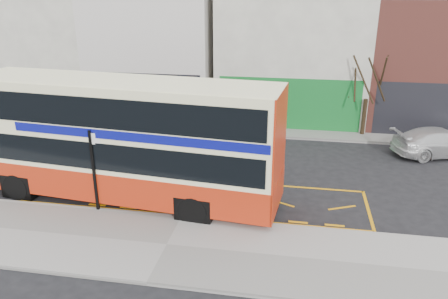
% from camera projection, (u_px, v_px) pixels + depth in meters
% --- Properties ---
extents(ground, '(120.00, 120.00, 0.00)m').
position_uv_depth(ground, '(184.00, 215.00, 16.71)').
color(ground, black).
rests_on(ground, ground).
extents(pavement, '(40.00, 4.00, 0.15)m').
position_uv_depth(pavement, '(167.00, 246.00, 14.57)').
color(pavement, gray).
rests_on(pavement, ground).
extents(kerb, '(40.00, 0.15, 0.15)m').
position_uv_depth(kerb, '(182.00, 218.00, 16.34)').
color(kerb, gray).
rests_on(kerb, ground).
extents(far_pavement, '(50.00, 3.00, 0.15)m').
position_uv_depth(far_pavement, '(230.00, 127.00, 26.83)').
color(far_pavement, gray).
rests_on(far_pavement, ground).
extents(road_markings, '(14.00, 3.40, 0.01)m').
position_uv_depth(road_markings, '(194.00, 196.00, 18.19)').
color(road_markings, orange).
rests_on(road_markings, ground).
extents(terrace_far_left, '(8.00, 8.01, 10.80)m').
position_uv_depth(terrace_far_left, '(52.00, 36.00, 30.99)').
color(terrace_far_left, silver).
rests_on(terrace_far_left, ground).
extents(terrace_left, '(8.00, 8.01, 11.80)m').
position_uv_depth(terrace_left, '(160.00, 31.00, 29.53)').
color(terrace_left, silver).
rests_on(terrace_left, ground).
extents(terrace_green_shop, '(9.00, 8.01, 11.30)m').
position_uv_depth(terrace_green_shop, '(293.00, 37.00, 28.18)').
color(terrace_green_shop, silver).
rests_on(terrace_green_shop, ground).
extents(terrace_right, '(9.00, 8.01, 10.30)m').
position_uv_depth(terrace_right, '(440.00, 48.00, 26.91)').
color(terrace_right, brown).
rests_on(terrace_right, ground).
extents(double_decker_bus, '(12.50, 4.00, 4.91)m').
position_uv_depth(double_decker_bus, '(126.00, 139.00, 17.09)').
color(double_decker_bus, '#FFFBC2').
rests_on(double_decker_bus, ground).
extents(bus_stop_post, '(0.80, 0.14, 3.20)m').
position_uv_depth(bus_stop_post, '(95.00, 163.00, 16.15)').
color(bus_stop_post, black).
rests_on(bus_stop_post, pavement).
extents(car_silver, '(4.37, 2.52, 1.40)m').
position_uv_depth(car_silver, '(54.00, 118.00, 26.43)').
color(car_silver, '#A8A8AD').
rests_on(car_silver, ground).
extents(car_grey, '(3.84, 1.48, 1.25)m').
position_uv_depth(car_grey, '(206.00, 126.00, 25.21)').
color(car_grey, '#44464C').
rests_on(car_grey, ground).
extents(car_white, '(5.26, 3.42, 1.42)m').
position_uv_depth(car_white, '(440.00, 142.00, 22.31)').
color(car_white, silver).
rests_on(car_white, ground).
extents(street_tree_right, '(2.77, 2.77, 5.99)m').
position_uv_depth(street_tree_right, '(370.00, 66.00, 23.95)').
color(street_tree_right, '#312515').
rests_on(street_tree_right, ground).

